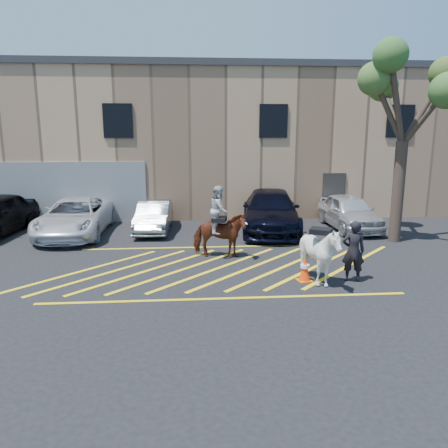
{
  "coord_description": "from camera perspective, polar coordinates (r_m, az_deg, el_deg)",
  "views": [
    {
      "loc": [
        -0.83,
        -13.26,
        4.25
      ],
      "look_at": [
        0.21,
        0.2,
        1.3
      ],
      "focal_mm": 35.0,
      "sensor_mm": 36.0,
      "label": 1
    }
  ],
  "objects": [
    {
      "name": "traffic_cone",
      "position": [
        12.65,
        10.52,
        -5.76
      ],
      "size": [
        0.45,
        0.45,
        0.73
      ],
      "color": "orange",
      "rests_on": "ground"
    },
    {
      "name": "hatching_zone",
      "position": [
        13.66,
        -0.74,
        -5.77
      ],
      "size": [
        12.6,
        5.12,
        0.01
      ],
      "color": "yellow",
      "rests_on": "ground"
    },
    {
      "name": "car_white_pickup",
      "position": [
        18.75,
        -18.89,
        0.86
      ],
      "size": [
        2.46,
        5.3,
        1.47
      ],
      "primitive_type": "imported",
      "rotation": [
        0.0,
        0.0,
        0.0
      ],
      "color": "silver",
      "rests_on": "ground"
    },
    {
      "name": "tree",
      "position": [
        17.69,
        22.74,
        16.09
      ],
      "size": [
        3.99,
        4.37,
        7.31
      ],
      "color": "#4C392E",
      "rests_on": "ground"
    },
    {
      "name": "car_silver_sedan",
      "position": [
        18.67,
        -9.13,
        0.97
      ],
      "size": [
        1.46,
        3.83,
        1.25
      ],
      "primitive_type": "imported",
      "rotation": [
        0.0,
        0.0,
        -0.04
      ],
      "color": "gray",
      "rests_on": "ground"
    },
    {
      "name": "ground",
      "position": [
        13.95,
        -0.82,
        -5.42
      ],
      "size": [
        90.0,
        90.0,
        0.0
      ],
      "primitive_type": "plane",
      "color": "black",
      "rests_on": "ground"
    },
    {
      "name": "mounted_bay",
      "position": [
        14.53,
        -0.63,
        -0.67
      ],
      "size": [
        1.98,
        1.2,
        2.43
      ],
      "color": "#632C17",
      "rests_on": "ground"
    },
    {
      "name": "warehouse",
      "position": [
        25.27,
        -2.62,
        10.96
      ],
      "size": [
        32.42,
        10.2,
        7.3
      ],
      "color": "tan",
      "rests_on": "ground"
    },
    {
      "name": "handler",
      "position": [
        12.83,
        16.53,
        -3.42
      ],
      "size": [
        0.7,
        0.52,
        1.76
      ],
      "primitive_type": "imported",
      "rotation": [
        0.0,
        0.0,
        2.98
      ],
      "color": "black",
      "rests_on": "ground"
    },
    {
      "name": "car_white_suv",
      "position": [
        19.64,
        16.0,
        1.55
      ],
      "size": [
        1.86,
        4.38,
        1.48
      ],
      "primitive_type": "imported",
      "rotation": [
        0.0,
        0.0,
        0.03
      ],
      "color": "silver",
      "rests_on": "ground"
    },
    {
      "name": "car_blue_suv",
      "position": [
        18.69,
        6.09,
        1.71
      ],
      "size": [
        3.1,
        5.99,
        1.66
      ],
      "primitive_type": "imported",
      "rotation": [
        0.0,
        0.0,
        -0.14
      ],
      "color": "black",
      "rests_on": "ground"
    },
    {
      "name": "saddled_white",
      "position": [
        12.34,
        12.41,
        -3.9
      ],
      "size": [
        1.95,
        2.02,
        1.71
      ],
      "color": "silver",
      "rests_on": "ground"
    }
  ]
}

